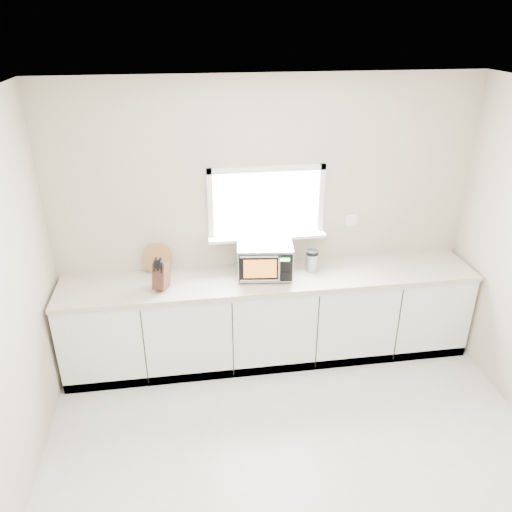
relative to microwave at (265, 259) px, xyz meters
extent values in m
plane|color=beige|center=(0.05, -1.73, -1.09)|extent=(4.00, 4.00, 0.00)
cube|color=beige|center=(0.05, 0.27, 0.26)|extent=(4.00, 0.02, 2.70)
cube|color=white|center=(0.05, 0.26, 0.46)|extent=(1.00, 0.02, 0.60)
cube|color=white|center=(0.05, 0.19, 0.14)|extent=(1.12, 0.16, 0.03)
cube|color=white|center=(0.05, 0.24, 0.79)|extent=(1.10, 0.04, 0.05)
cube|color=white|center=(0.05, 0.24, 0.14)|extent=(1.10, 0.04, 0.05)
cube|color=white|center=(-0.47, 0.24, 0.46)|extent=(0.05, 0.04, 0.70)
cube|color=white|center=(0.58, 0.24, 0.46)|extent=(0.05, 0.04, 0.70)
cube|color=white|center=(0.90, 0.26, 0.23)|extent=(0.12, 0.01, 0.12)
cube|color=white|center=(0.05, -0.03, -0.65)|extent=(3.92, 0.60, 0.88)
cube|color=#C2B1A0|center=(0.05, -0.04, -0.19)|extent=(3.92, 0.64, 0.04)
cylinder|color=black|center=(-0.23, -0.12, -0.16)|extent=(0.02, 0.02, 0.02)
cylinder|color=black|center=(-0.19, 0.18, -0.16)|extent=(0.02, 0.02, 0.02)
cylinder|color=black|center=(0.19, -0.17, -0.16)|extent=(0.02, 0.02, 0.02)
cylinder|color=black|center=(0.23, 0.13, -0.16)|extent=(0.02, 0.02, 0.02)
cube|color=#ABADB2|center=(0.00, 0.01, 0.00)|extent=(0.54, 0.44, 0.30)
cube|color=black|center=(-0.02, -0.19, 0.00)|extent=(0.48, 0.07, 0.27)
cube|color=orange|center=(-0.07, -0.19, 0.00)|extent=(0.29, 0.04, 0.18)
cylinder|color=silver|center=(0.09, -0.23, 0.00)|extent=(0.02, 0.02, 0.23)
cube|color=black|center=(0.15, -0.21, 0.00)|extent=(0.12, 0.02, 0.26)
cube|color=#19FF33|center=(0.15, -0.22, 0.09)|extent=(0.08, 0.01, 0.03)
cube|color=silver|center=(0.00, 0.01, 0.15)|extent=(0.54, 0.44, 0.01)
cube|color=#422317|center=(-0.95, -0.12, -0.03)|extent=(0.18, 0.25, 0.27)
cube|color=black|center=(-1.00, -0.16, 0.08)|extent=(0.03, 0.05, 0.10)
cube|color=black|center=(-0.97, -0.17, 0.09)|extent=(0.03, 0.05, 0.10)
cube|color=black|center=(-0.94, -0.18, 0.07)|extent=(0.03, 0.05, 0.10)
cube|color=black|center=(-0.98, -0.16, 0.11)|extent=(0.03, 0.05, 0.10)
cube|color=black|center=(-0.95, -0.18, 0.11)|extent=(0.03, 0.05, 0.10)
cylinder|color=brown|center=(-0.99, 0.21, -0.03)|extent=(0.29, 0.07, 0.28)
cylinder|color=#ABADB2|center=(0.46, 0.03, -0.08)|extent=(0.14, 0.14, 0.17)
cylinder|color=black|center=(0.46, 0.03, 0.02)|extent=(0.14, 0.14, 0.04)
camera|label=1|loc=(-0.70, -4.10, 2.06)|focal=35.00mm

